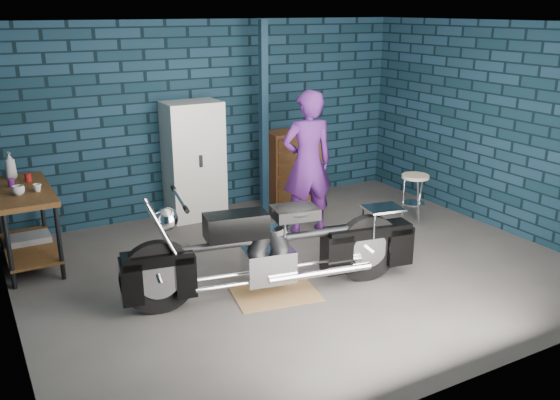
# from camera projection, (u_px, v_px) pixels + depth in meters

# --- Properties ---
(ground) EXTENTS (6.00, 6.00, 0.00)m
(ground) POSITION_uv_depth(u_px,v_px,m) (300.00, 268.00, 6.80)
(ground) COLOR #4F4C4A
(ground) RESTS_ON ground
(room_walls) EXTENTS (6.02, 5.01, 2.71)m
(room_walls) POSITION_uv_depth(u_px,v_px,m) (277.00, 95.00, 6.67)
(room_walls) COLOR #0E242F
(room_walls) RESTS_ON ground
(support_post) EXTENTS (0.10, 0.10, 2.70)m
(support_post) POSITION_uv_depth(u_px,v_px,m) (264.00, 120.00, 8.26)
(support_post) COLOR #132A3D
(support_post) RESTS_ON ground
(workbench) EXTENTS (0.60, 1.40, 0.91)m
(workbench) POSITION_uv_depth(u_px,v_px,m) (27.00, 227.00, 6.78)
(workbench) COLOR brown
(workbench) RESTS_ON ground
(drip_mat) EXTENTS (0.97, 0.79, 0.01)m
(drip_mat) POSITION_uv_depth(u_px,v_px,m) (275.00, 293.00, 6.19)
(drip_mat) COLOR brown
(drip_mat) RESTS_ON ground
(motorcycle) EXTENTS (2.73, 1.16, 1.17)m
(motorcycle) POSITION_uv_depth(u_px,v_px,m) (275.00, 242.00, 6.01)
(motorcycle) COLOR black
(motorcycle) RESTS_ON ground
(person) EXTENTS (0.75, 0.55, 1.88)m
(person) POSITION_uv_depth(u_px,v_px,m) (307.00, 163.00, 7.63)
(person) COLOR #531F74
(person) RESTS_ON ground
(storage_bin) EXTENTS (0.46, 0.33, 0.29)m
(storage_bin) POSITION_uv_depth(u_px,v_px,m) (31.00, 247.00, 7.02)
(storage_bin) COLOR gray
(storage_bin) RESTS_ON ground
(locker) EXTENTS (0.77, 0.55, 1.64)m
(locker) POSITION_uv_depth(u_px,v_px,m) (194.00, 161.00, 8.21)
(locker) COLOR silver
(locker) RESTS_ON ground
(tool_chest) EXTENTS (0.81, 0.45, 1.08)m
(tool_chest) POSITION_uv_depth(u_px,v_px,m) (293.00, 166.00, 9.03)
(tool_chest) COLOR brown
(tool_chest) RESTS_ON ground
(shop_stool) EXTENTS (0.45, 0.45, 0.68)m
(shop_stool) POSITION_uv_depth(u_px,v_px,m) (414.00, 199.00, 8.16)
(shop_stool) COLOR #C2B392
(shop_stool) RESTS_ON ground
(cup_a) EXTENTS (0.15, 0.15, 0.10)m
(cup_a) POSITION_uv_depth(u_px,v_px,m) (18.00, 190.00, 6.41)
(cup_a) COLOR #C2B392
(cup_a) RESTS_ON workbench
(cup_b) EXTENTS (0.11, 0.11, 0.09)m
(cup_b) POSITION_uv_depth(u_px,v_px,m) (37.00, 188.00, 6.53)
(cup_b) COLOR #C2B392
(cup_b) RESTS_ON workbench
(mug_purple) EXTENTS (0.08, 0.08, 0.10)m
(mug_purple) POSITION_uv_depth(u_px,v_px,m) (11.00, 183.00, 6.70)
(mug_purple) COLOR #5A1B6F
(mug_purple) RESTS_ON workbench
(mug_red) EXTENTS (0.10, 0.10, 0.10)m
(mug_red) POSITION_uv_depth(u_px,v_px,m) (28.00, 177.00, 6.89)
(mug_red) COLOR maroon
(mug_red) RESTS_ON workbench
(bottle) EXTENTS (0.15, 0.15, 0.32)m
(bottle) POSITION_uv_depth(u_px,v_px,m) (10.00, 165.00, 6.98)
(bottle) COLOR gray
(bottle) RESTS_ON workbench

